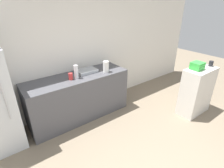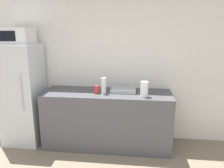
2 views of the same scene
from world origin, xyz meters
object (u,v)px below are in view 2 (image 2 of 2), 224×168
(microwave, at_px, (17,36))
(bottle_tall, at_px, (104,86))
(bottle_short, at_px, (96,90))
(paper_towel_roll, at_px, (144,89))
(refrigerator, at_px, (23,94))

(microwave, distance_m, bottle_tall, 1.58)
(bottle_short, relative_size, paper_towel_roll, 0.54)
(microwave, bearing_deg, bottle_short, -3.07)
(bottle_short, bearing_deg, refrigerator, 176.87)
(refrigerator, height_order, bottle_tall, refrigerator)
(refrigerator, height_order, paper_towel_roll, refrigerator)
(bottle_tall, height_order, paper_towel_roll, bottle_tall)
(refrigerator, height_order, microwave, microwave)
(refrigerator, distance_m, bottle_tall, 1.40)
(paper_towel_roll, bearing_deg, bottle_short, 173.63)
(microwave, distance_m, bottle_short, 1.51)
(microwave, relative_size, paper_towel_roll, 2.06)
(bottle_tall, bearing_deg, microwave, 177.02)
(paper_towel_roll, bearing_deg, bottle_tall, 172.83)
(microwave, height_order, paper_towel_roll, microwave)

